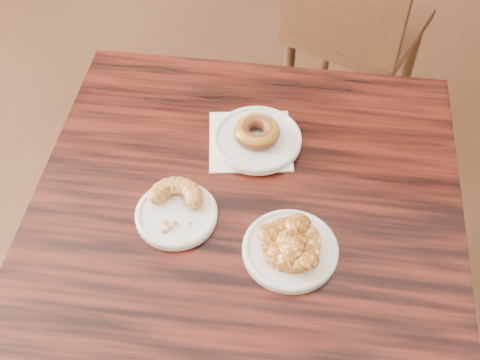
% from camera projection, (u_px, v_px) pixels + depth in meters
% --- Properties ---
extents(floor, '(5.00, 5.00, 0.00)m').
position_uv_depth(floor, '(194.00, 308.00, 1.80)').
color(floor, black).
rests_on(floor, ground).
extents(cafe_table, '(0.83, 0.83, 0.75)m').
position_uv_depth(cafe_table, '(244.00, 300.00, 1.40)').
color(cafe_table, black).
rests_on(cafe_table, floor).
extents(chair_far, '(0.54, 0.54, 0.90)m').
position_uv_depth(chair_far, '(358.00, 25.00, 1.94)').
color(chair_far, black).
rests_on(chair_far, floor).
extents(napkin, '(0.19, 0.19, 0.00)m').
position_uv_depth(napkin, '(250.00, 141.00, 1.21)').
color(napkin, white).
rests_on(napkin, cafe_table).
extents(plate_donut, '(0.18, 0.18, 0.01)m').
position_uv_depth(plate_donut, '(257.00, 139.00, 1.20)').
color(plate_donut, white).
rests_on(plate_donut, napkin).
extents(plate_cruller, '(0.15, 0.15, 0.01)m').
position_uv_depth(plate_cruller, '(177.00, 215.00, 1.09)').
color(plate_cruller, white).
rests_on(plate_cruller, cafe_table).
extents(plate_fritter, '(0.17, 0.17, 0.01)m').
position_uv_depth(plate_fritter, '(290.00, 250.00, 1.04)').
color(plate_fritter, white).
rests_on(plate_fritter, cafe_table).
extents(glazed_donut, '(0.09, 0.09, 0.03)m').
position_uv_depth(glazed_donut, '(257.00, 132.00, 1.19)').
color(glazed_donut, brown).
rests_on(glazed_donut, plate_donut).
extents(apple_fritter, '(0.14, 0.14, 0.03)m').
position_uv_depth(apple_fritter, '(291.00, 243.00, 1.03)').
color(apple_fritter, '#4F2808').
rests_on(apple_fritter, plate_fritter).
extents(cruller_fragment, '(0.12, 0.12, 0.03)m').
position_uv_depth(cruller_fragment, '(175.00, 208.00, 1.07)').
color(cruller_fragment, brown).
rests_on(cruller_fragment, plate_cruller).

